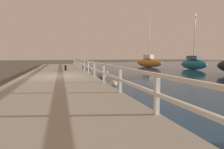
{
  "coord_description": "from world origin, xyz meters",
  "views": [
    {
      "loc": [
        0.2,
        -12.09,
        1.58
      ],
      "look_at": [
        3.14,
        -2.09,
        0.47
      ],
      "focal_mm": 28.0,
      "sensor_mm": 36.0,
      "label": 1
    }
  ],
  "objects": [
    {
      "name": "ground_plane",
      "position": [
        0.0,
        0.0,
        0.0
      ],
      "size": [
        120.0,
        120.0,
        0.0
      ],
      "primitive_type": "plane",
      "color": "#4C473D"
    },
    {
      "name": "sailboat_teal",
      "position": [
        15.04,
        4.76,
        0.7
      ],
      "size": [
        1.59,
        3.56,
        6.32
      ],
      "rotation": [
        0.0,
        0.0,
        0.15
      ],
      "color": "#1E707A",
      "rests_on": "water_surface"
    },
    {
      "name": "boulder_mid_strip",
      "position": [
        3.8,
        10.95,
        0.26
      ],
      "size": [
        0.69,
        0.62,
        0.52
      ],
      "color": "#666056",
      "rests_on": "ground"
    },
    {
      "name": "sailboat_orange",
      "position": [
        12.16,
        10.24,
        0.7
      ],
      "size": [
        2.01,
        5.33,
        7.3
      ],
      "rotation": [
        0.0,
        0.0,
        0.19
      ],
      "color": "orange",
      "rests_on": "water_surface"
    },
    {
      "name": "boulder_near_dock",
      "position": [
        3.01,
        10.86,
        0.14
      ],
      "size": [
        0.38,
        0.34,
        0.29
      ],
      "color": "#666056",
      "rests_on": "ground"
    },
    {
      "name": "railing",
      "position": [
        2.23,
        -0.0,
        0.9
      ],
      "size": [
        0.1,
        32.5,
        0.93
      ],
      "color": "silver",
      "rests_on": "dock_walkway"
    },
    {
      "name": "boulder_far_strip",
      "position": [
        4.06,
        2.81,
        0.14
      ],
      "size": [
        0.38,
        0.34,
        0.29
      ],
      "color": "gray",
      "rests_on": "ground"
    },
    {
      "name": "dock_walkway",
      "position": [
        0.0,
        0.0,
        0.13
      ],
      "size": [
        4.66,
        36.0,
        0.27
      ],
      "color": "gray",
      "rests_on": "ground"
    },
    {
      "name": "mooring_bollard",
      "position": [
        0.61,
        4.24,
        0.52
      ],
      "size": [
        0.2,
        0.2,
        0.51
      ],
      "color": "black",
      "rests_on": "dock_walkway"
    },
    {
      "name": "boulder_water_edge",
      "position": [
        2.78,
        -3.57,
        0.16
      ],
      "size": [
        0.43,
        0.39,
        0.32
      ],
      "color": "gray",
      "rests_on": "ground"
    },
    {
      "name": "boulder_downstream",
      "position": [
        2.95,
        -0.29,
        0.24
      ],
      "size": [
        0.64,
        0.58,
        0.48
      ],
      "color": "slate",
      "rests_on": "ground"
    }
  ]
}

